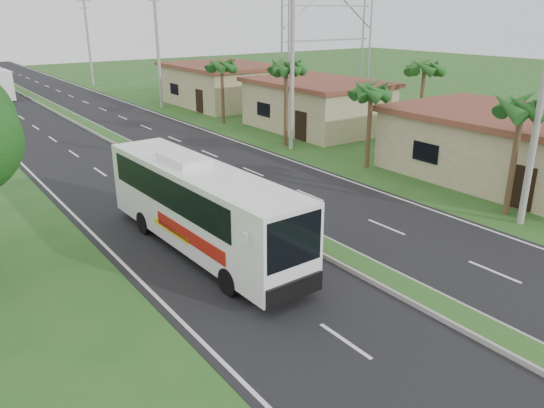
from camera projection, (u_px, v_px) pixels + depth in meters
ground at (428, 303)px, 16.38m from camera, size 180.00×180.00×0.00m
road_asphalt at (158, 162)px, 31.65m from camera, size 14.00×160.00×0.02m
median_strip at (158, 161)px, 31.62m from camera, size 1.20×160.00×0.18m
lane_edge_left at (40, 182)px, 27.98m from camera, size 0.12×160.00×0.01m
lane_edge_right at (251, 147)px, 35.33m from camera, size 0.12×160.00×0.01m
shop_near at (512, 146)px, 28.03m from camera, size 8.60×12.60×3.52m
shop_mid at (317, 104)px, 40.22m from camera, size 7.60×10.60×3.67m
shop_far at (222, 84)px, 50.89m from camera, size 8.60×11.60×3.82m
palm_verge_a at (522, 107)px, 21.98m from camera, size 2.40×2.40×5.45m
palm_verge_b at (371, 91)px, 29.21m from camera, size 2.40×2.40×5.05m
palm_verge_c at (286, 67)px, 33.96m from camera, size 2.40×2.40×5.85m
palm_verge_d at (222, 65)px, 41.31m from camera, size 2.40×2.40×5.25m
palm_behind_shop at (425, 68)px, 35.74m from camera, size 2.40×2.40×5.65m
utility_pole_a at (543, 88)px, 20.63m from camera, size 1.60×0.28×11.00m
utility_pole_b at (292, 50)px, 32.63m from camera, size 3.20×0.28×12.00m
utility_pole_c at (158, 45)px, 48.12m from camera, size 1.60×0.28×11.00m
utility_pole_d at (88, 39)px, 63.48m from camera, size 1.60×0.28×10.50m
billboard_lattice at (328, 31)px, 49.02m from camera, size 10.18×1.18×12.07m
coach_bus_main at (200, 203)px, 19.36m from camera, size 2.58×10.80×3.47m
motorcyclist at (297, 250)px, 18.09m from camera, size 1.95×0.85×2.31m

